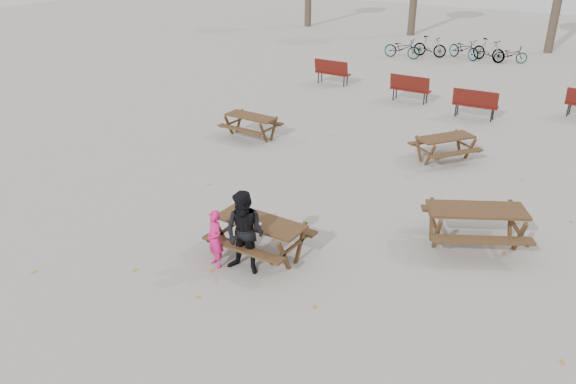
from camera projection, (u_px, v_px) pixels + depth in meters
The scene contains 13 objects.
ground at pixel (261, 255), 11.31m from camera, with size 80.00×80.00×0.00m, color gray.
main_picnic_table at pixel (260, 229), 11.06m from camera, with size 1.80×1.45×0.78m.
food_tray at pixel (256, 224), 10.83m from camera, with size 0.18×0.11×0.04m, color white.
bread_roll at pixel (256, 222), 10.81m from camera, with size 0.14×0.06×0.05m, color tan.
soda_bottle at pixel (246, 216), 10.98m from camera, with size 0.07×0.07×0.17m.
child at pixel (215, 239), 10.70m from camera, with size 0.43×0.28×1.18m, color #E21C6F.
adult at pixel (245, 233), 10.42m from camera, with size 0.81×0.63×1.66m, color black.
picnic_table_east at pixel (474, 227), 11.48m from camera, with size 1.95×1.57×0.84m, color #382114, non-canonical shape.
picnic_table_north at pixel (251, 126), 17.46m from camera, with size 1.62×1.30×0.70m, color #382114, non-canonical shape.
picnic_table_far at pixel (444, 148), 15.74m from camera, with size 1.61×1.30×0.70m, color #382114, non-canonical shape.
park_bench_row at pixel (445, 91), 20.62m from camera, with size 11.19×2.66×1.03m.
bicycle_row at pixel (454, 49), 27.69m from camera, with size 6.57×2.67×1.07m.
fallen_leaves at pixel (341, 213), 12.95m from camera, with size 11.00×11.00×0.01m, color #BD772D, non-canonical shape.
Camera 1 is at (5.72, -7.82, 5.99)m, focal length 35.00 mm.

